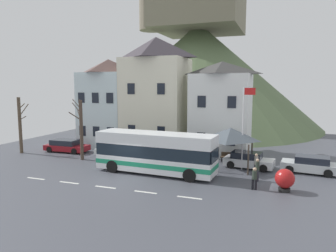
# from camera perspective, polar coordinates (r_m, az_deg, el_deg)

# --- Properties ---
(ground_plane) EXTENTS (40.00, 60.00, 0.07)m
(ground_plane) POSITION_cam_1_polar(r_m,az_deg,el_deg) (23.87, -8.98, -9.69)
(ground_plane) COLOR #494B54
(townhouse_00) EXTENTS (5.30, 5.77, 9.93)m
(townhouse_00) POSITION_cam_1_polar(r_m,az_deg,el_deg) (36.96, -10.66, 4.16)
(townhouse_00) COLOR silver
(townhouse_00) RESTS_ON ground_plane
(townhouse_01) EXTENTS (6.56, 5.54, 12.09)m
(townhouse_01) POSITION_cam_1_polar(r_m,az_deg,el_deg) (34.20, -2.19, 5.85)
(townhouse_01) COLOR silver
(townhouse_01) RESTS_ON ground_plane
(townhouse_02) EXTENTS (5.66, 5.17, 9.34)m
(townhouse_02) POSITION_cam_1_polar(r_m,az_deg,el_deg) (32.09, 9.68, 3.20)
(townhouse_02) COLOR white
(townhouse_02) RESTS_ON ground_plane
(hilltop_castle) EXTENTS (40.22, 40.22, 24.46)m
(hilltop_castle) POSITION_cam_1_polar(r_m,az_deg,el_deg) (54.48, 5.49, 9.82)
(hilltop_castle) COLOR #566A46
(hilltop_castle) RESTS_ON ground_plane
(transit_bus) EXTENTS (9.76, 2.98, 3.25)m
(transit_bus) POSITION_cam_1_polar(r_m,az_deg,el_deg) (24.84, -2.29, -4.96)
(transit_bus) COLOR white
(transit_bus) RESTS_ON ground_plane
(bus_shelter) EXTENTS (3.60, 3.60, 3.44)m
(bus_shelter) POSITION_cam_1_polar(r_m,az_deg,el_deg) (26.72, 11.34, -1.48)
(bus_shelter) COLOR #473D33
(bus_shelter) RESTS_ON ground_plane
(parked_car_00) EXTENTS (4.23, 2.24, 1.36)m
(parked_car_00) POSITION_cam_1_polar(r_m,az_deg,el_deg) (27.49, 14.43, -6.06)
(parked_car_00) COLOR silver
(parked_car_00) RESTS_ON ground_plane
(parked_car_01) EXTENTS (4.64, 2.14, 1.29)m
(parked_car_01) POSITION_cam_1_polar(r_m,az_deg,el_deg) (34.78, -18.03, -3.45)
(parked_car_01) COLOR maroon
(parked_car_01) RESTS_ON ground_plane
(parked_car_02) EXTENTS (4.34, 2.18, 1.28)m
(parked_car_02) POSITION_cam_1_polar(r_m,az_deg,el_deg) (31.53, -9.35, -4.28)
(parked_car_02) COLOR silver
(parked_car_02) RESTS_ON ground_plane
(parked_car_03) EXTENTS (4.33, 2.30, 1.36)m
(parked_car_03) POSITION_cam_1_polar(r_m,az_deg,el_deg) (27.63, 24.42, -6.42)
(parked_car_03) COLOR silver
(parked_car_03) RESTS_ON ground_plane
(pedestrian_00) EXTENTS (0.32, 0.30, 1.69)m
(pedestrian_00) POSITION_cam_1_polar(r_m,az_deg,el_deg) (25.55, 15.77, -6.56)
(pedestrian_00) COLOR #2D2D38
(pedestrian_00) RESTS_ON ground_plane
(pedestrian_01) EXTENTS (0.28, 0.35, 1.66)m
(pedestrian_01) POSITION_cam_1_polar(r_m,az_deg,el_deg) (23.95, 15.97, -7.61)
(pedestrian_01) COLOR #2D2D38
(pedestrian_01) RESTS_ON ground_plane
(pedestrian_02) EXTENTS (0.35, 0.33, 1.53)m
(pedestrian_02) POSITION_cam_1_polar(r_m,az_deg,el_deg) (21.96, 15.49, -8.98)
(pedestrian_02) COLOR black
(pedestrian_02) RESTS_ON ground_plane
(public_bench) EXTENTS (1.63, 0.48, 0.87)m
(public_bench) POSITION_cam_1_polar(r_m,az_deg,el_deg) (29.26, 11.20, -5.55)
(public_bench) COLOR #473828
(public_bench) RESTS_ON ground_plane
(flagpole) EXTENTS (0.95, 0.10, 6.84)m
(flagpole) POSITION_cam_1_polar(r_m,az_deg,el_deg) (26.23, 13.69, 0.67)
(flagpole) COLOR silver
(flagpole) RESTS_ON ground_plane
(harbour_buoy) EXTENTS (1.27, 1.27, 1.52)m
(harbour_buoy) POSITION_cam_1_polar(r_m,az_deg,el_deg) (22.20, 20.51, -9.07)
(harbour_buoy) COLOR black
(harbour_buoy) RESTS_ON ground_plane
(bare_tree_00) EXTENTS (0.96, 1.50, 5.78)m
(bare_tree_00) POSITION_cam_1_polar(r_m,az_deg,el_deg) (35.56, -25.35, 0.21)
(bare_tree_00) COLOR brown
(bare_tree_00) RESTS_ON ground_plane
(bare_tree_01) EXTENTS (1.12, 1.86, 5.75)m
(bare_tree_01) POSITION_cam_1_polar(r_m,az_deg,el_deg) (30.33, -15.56, -0.55)
(bare_tree_01) COLOR #47382D
(bare_tree_01) RESTS_ON ground_plane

